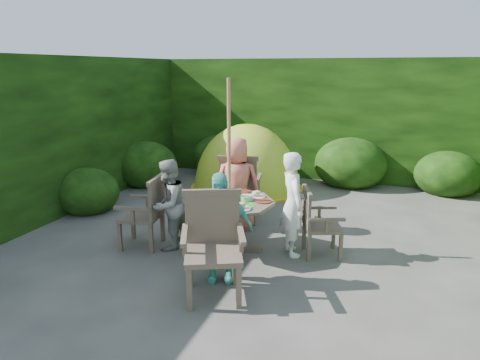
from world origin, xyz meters
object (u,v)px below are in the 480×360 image
(child_front, at_px, (219,227))
(dome_tent, at_px, (246,188))
(garden_chair_left, at_px, (147,211))
(garden_chair_back, at_px, (239,187))
(patio_table, at_px, (230,208))
(garden_chair_right, at_px, (317,222))
(parasol_pole, at_px, (229,168))
(child_back, at_px, (237,184))
(child_right, at_px, (293,204))
(garden_chair_front, at_px, (213,243))
(child_left, at_px, (168,205))

(child_front, distance_m, dome_tent, 3.86)
(garden_chair_left, height_order, garden_chair_back, garden_chair_back)
(patio_table, xyz_separation_m, garden_chair_right, (1.08, 0.24, -0.13))
(parasol_pole, bearing_deg, child_back, 102.88)
(child_back, bearing_deg, patio_table, 86.27)
(garden_chair_right, distance_m, child_right, 0.37)
(garden_chair_right, bearing_deg, child_back, 46.00)
(garden_chair_back, bearing_deg, child_right, 127.95)
(garden_chair_front, bearing_deg, patio_table, 77.47)
(patio_table, xyz_separation_m, child_right, (0.78, 0.18, 0.09))
(parasol_pole, height_order, child_right, parasol_pole)
(garden_chair_right, height_order, child_left, child_left)
(patio_table, relative_size, garden_chair_left, 1.52)
(child_back, bearing_deg, garden_chair_back, -93.52)
(garden_chair_front, height_order, child_left, child_left)
(child_left, height_order, dome_tent, dome_tent)
(garden_chair_front, bearing_deg, child_front, 75.03)
(child_front, bearing_deg, parasol_pole, 85.63)
(child_right, height_order, child_back, child_back)
(parasol_pole, distance_m, child_front, 0.93)
(garden_chair_back, distance_m, garden_chair_front, 2.18)
(parasol_pole, relative_size, child_right, 1.66)
(garden_chair_back, xyz_separation_m, child_left, (-0.53, -1.24, 0.05))
(parasol_pole, height_order, dome_tent, parasol_pole)
(garden_chair_back, bearing_deg, child_left, 55.35)
(garden_chair_front, relative_size, child_back, 0.77)
(child_front, bearing_deg, dome_tent, 87.06)
(garden_chair_front, bearing_deg, garden_chair_back, 78.23)
(child_right, bearing_deg, garden_chair_right, -110.20)
(garden_chair_left, xyz_separation_m, child_front, (1.25, -0.53, 0.13))
(child_back, height_order, child_front, child_back)
(patio_table, distance_m, child_front, 0.80)
(patio_table, distance_m, garden_chair_left, 1.11)
(child_right, distance_m, child_front, 1.13)
(garden_chair_right, xyz_separation_m, dome_tent, (-1.84, 2.67, -0.45))
(garden_chair_front, distance_m, child_left, 1.34)
(garden_chair_back, relative_size, garden_chair_front, 0.98)
(patio_table, bearing_deg, child_left, -167.05)
(child_left, height_order, child_front, child_front)
(garden_chair_left, distance_m, dome_tent, 3.21)
(child_right, bearing_deg, child_left, 71.69)
(child_back, bearing_deg, garden_chair_front, 85.43)
(patio_table, bearing_deg, child_back, 103.17)
(garden_chair_right, height_order, dome_tent, dome_tent)
(patio_table, relative_size, garden_chair_right, 1.68)
(garden_chair_right, distance_m, garden_chair_front, 1.56)
(child_right, distance_m, child_left, 1.60)
(patio_table, xyz_separation_m, dome_tent, (-0.77, 2.91, -0.57))
(child_left, bearing_deg, child_back, 151.74)
(garden_chair_front, height_order, child_right, child_right)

